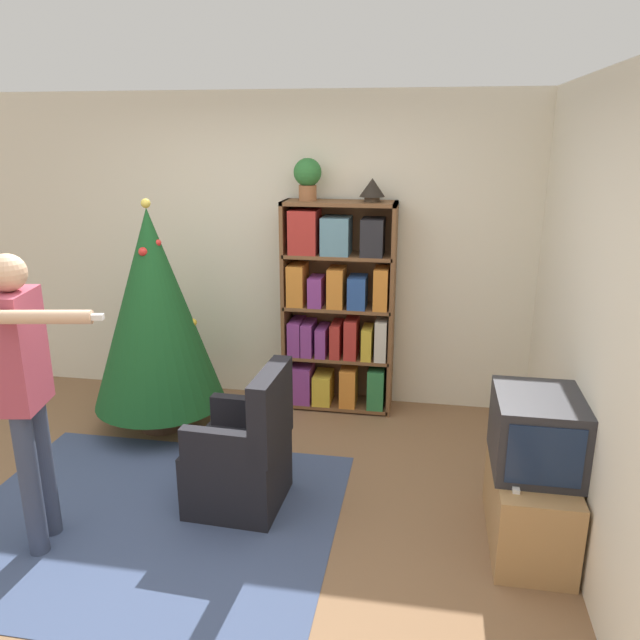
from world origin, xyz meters
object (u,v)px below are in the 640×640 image
christmas_tree (154,310)px  table_lamp (372,189)px  potted_plant (308,176)px  television (537,432)px  armchair (244,458)px  standing_person (25,380)px  bookshelf (337,310)px

christmas_tree → table_lamp: table_lamp is taller
potted_plant → table_lamp: size_ratio=1.64×
potted_plant → christmas_tree: bearing=-149.3°
television → potted_plant: size_ratio=1.70×
christmas_tree → table_lamp: 1.92m
armchair → standing_person: standing_person is taller
potted_plant → table_lamp: 0.52m
bookshelf → armchair: (-0.35, -1.56, -0.54)m
armchair → standing_person: size_ratio=0.54×
christmas_tree → armchair: size_ratio=1.97×
standing_person → television: bearing=89.9°
bookshelf → armchair: 1.69m
bookshelf → armchair: bearing=-102.6°
table_lamp → potted_plant: bearing=180.0°
armchair → potted_plant: size_ratio=2.80×
standing_person → table_lamp: (1.63, 2.14, 0.85)m
armchair → standing_person: bearing=-57.7°
christmas_tree → potted_plant: potted_plant is taller
potted_plant → bookshelf: bearing=-2.7°
bookshelf → standing_person: 2.53m
christmas_tree → table_lamp: size_ratio=9.07×
standing_person → potted_plant: bearing=142.1°
christmas_tree → potted_plant: size_ratio=5.51×
television → standing_person: standing_person is taller
bookshelf → potted_plant: potted_plant is taller
christmas_tree → table_lamp: bearing=21.9°
bookshelf → standing_person: (-1.36, -2.13, 0.14)m
christmas_tree → standing_person: 1.51m
bookshelf → christmas_tree: size_ratio=0.97×
bookshelf → potted_plant: size_ratio=5.33×
bookshelf → television: (1.36, -1.64, -0.17)m
television → potted_plant: (-1.60, 1.65, 1.25)m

